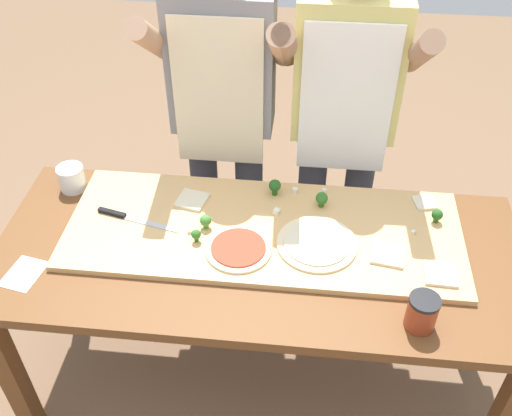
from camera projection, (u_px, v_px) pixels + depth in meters
ground_plane at (258, 374)px, 2.55m from camera, size 8.00×8.00×0.00m
prep_table at (258, 269)px, 2.11m from camera, size 1.85×0.78×0.76m
cutting_board at (263, 230)px, 2.11m from camera, size 1.41×0.54×0.02m
chefs_knife at (127, 217)px, 2.14m from camera, size 0.32×0.10×0.02m
pizza_whole_tomato_red at (238, 249)px, 2.01m from camera, size 0.23×0.23×0.02m
pizza_whole_cheese_artichoke at (317, 243)px, 2.03m from camera, size 0.28×0.28×0.02m
pizza_slice_near_right at (425, 203)px, 2.20m from camera, size 0.09×0.09×0.01m
pizza_slice_center at (441, 274)px, 1.93m from camera, size 0.11×0.11×0.01m
pizza_slice_far_left at (192, 200)px, 2.21m from camera, size 0.13×0.13×0.01m
pizza_slice_near_left at (388, 254)px, 2.00m from camera, size 0.13×0.13×0.01m
broccoli_floret_center_right at (322, 199)px, 2.17m from camera, size 0.05×0.05×0.06m
broccoli_floret_back_left at (437, 215)px, 2.11m from camera, size 0.04×0.04×0.06m
broccoli_floret_back_mid at (275, 186)px, 2.22m from camera, size 0.05×0.05×0.07m
broccoli_floret_front_right at (206, 221)px, 2.08m from camera, size 0.04×0.04×0.06m
broccoli_floret_back_right at (196, 235)px, 2.03m from camera, size 0.03×0.03×0.05m
cheese_crumble_a at (324, 191)px, 2.25m from camera, size 0.02×0.02×0.01m
cheese_crumble_b at (277, 212)px, 2.15m from camera, size 0.03×0.03×0.02m
cheese_crumble_c at (295, 190)px, 2.25m from camera, size 0.02×0.02×0.02m
cheese_crumble_d at (413, 232)px, 2.08m from camera, size 0.02×0.02×0.01m
cheese_crumble_e at (189, 231)px, 2.08m from camera, size 0.02×0.02×0.01m
flour_cup at (72, 179)px, 2.28m from camera, size 0.10×0.10×0.10m
sauce_jar at (422, 312)px, 1.77m from camera, size 0.10×0.10×0.12m
recipe_note at (24, 274)px, 1.96m from camera, size 0.14×0.16×0.00m
cook_left at (223, 103)px, 2.33m from camera, size 0.54×0.39×1.67m
cook_right at (344, 110)px, 2.29m from camera, size 0.54×0.39×1.67m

